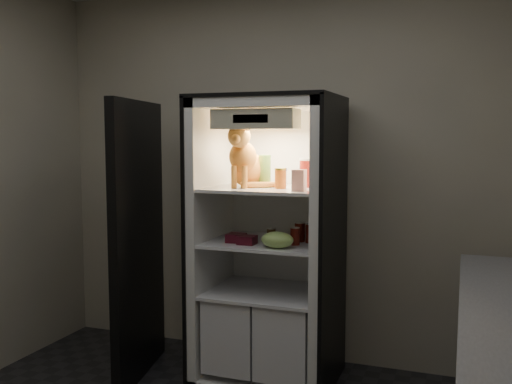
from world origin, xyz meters
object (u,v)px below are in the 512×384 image
refrigerator (270,261)px  soda_can_b (311,233)px  tabby_cat (246,162)px  cream_carton (299,180)px  soda_can_c (295,236)px  berry_box_right (247,240)px  condiment_jar (271,234)px  parmesan_shaker (265,171)px  salsa_jar (280,178)px  pepper_jar (308,173)px  soda_can_a (300,232)px  grape_bag (277,240)px  mayo_tub (281,177)px  berry_box_left (236,238)px

refrigerator → soda_can_b: (0.29, -0.03, 0.21)m
tabby_cat → cream_carton: (0.41, -0.16, -0.10)m
refrigerator → soda_can_c: 0.32m
soda_can_c → berry_box_right: soda_can_c is taller
condiment_jar → parmesan_shaker: bearing=-158.7°
salsa_jar → pepper_jar: bearing=48.7°
refrigerator → salsa_jar: refrigerator is taller
pepper_jar → soda_can_b: bearing=-60.2°
parmesan_shaker → soda_can_a: 0.46m
refrigerator → grape_bag: bearing=-62.5°
tabby_cat → grape_bag: (0.28, -0.19, -0.46)m
soda_can_b → berry_box_right: size_ratio=1.17×
mayo_tub → cream_carton: cream_carton is taller
mayo_tub → pepper_jar: size_ratio=0.62×
pepper_jar → soda_can_b: (0.04, -0.07, -0.38)m
pepper_jar → berry_box_left: pepper_jar is taller
grape_bag → parmesan_shaker: bearing=124.7°
cream_carton → parmesan_shaker: bearing=143.9°
berry_box_right → parmesan_shaker: bearing=73.9°
berry_box_right → soda_can_a: bearing=35.2°
refrigerator → cream_carton: 0.67m
mayo_tub → grape_bag: (0.09, -0.35, -0.36)m
berry_box_left → berry_box_right: size_ratio=1.03×
parmesan_shaker → berry_box_right: bearing=-106.1°
pepper_jar → soda_can_a: size_ratio=1.50×
soda_can_b → berry_box_left: bearing=-162.4°
soda_can_a → soda_can_c: bearing=-88.6°
soda_can_b → soda_can_c: 0.13m
parmesan_shaker → grape_bag: parmesan_shaker is taller
mayo_tub → berry_box_left: bearing=-130.5°
mayo_tub → refrigerator: bearing=-121.3°
tabby_cat → soda_can_b: tabby_cat is taller
refrigerator → tabby_cat: bearing=-149.7°
parmesan_shaker → condiment_jar: parmesan_shaker is taller
salsa_jar → berry_box_left: size_ratio=1.17×
refrigerator → mayo_tub: (0.05, 0.08, 0.56)m
pepper_jar → condiment_jar: 0.47m
berry_box_left → berry_box_right: bearing=-24.1°
soda_can_a → berry_box_left: size_ratio=1.13×
pepper_jar → soda_can_a: bearing=-125.6°
tabby_cat → soda_can_a: size_ratio=3.52×
pepper_jar → condiment_jar: (-0.23, -0.05, -0.40)m
soda_can_a → grape_bag: bearing=-105.2°
condiment_jar → tabby_cat: bearing=-157.0°
refrigerator → mayo_tub: bearing=58.7°
tabby_cat → berry_box_left: bearing=-110.5°
tabby_cat → mayo_tub: bearing=37.9°
condiment_jar → berry_box_left: bearing=-139.2°
soda_can_a → berry_box_left: 0.41m
refrigerator → pepper_jar: bearing=8.8°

